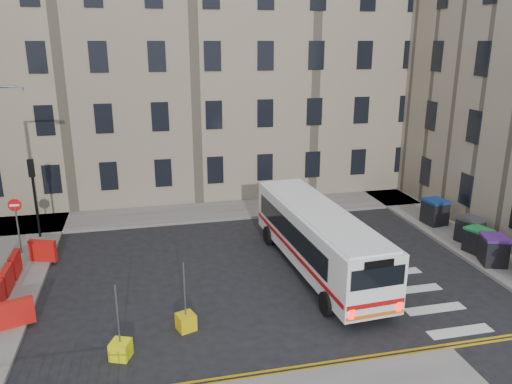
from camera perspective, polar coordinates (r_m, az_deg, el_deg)
name	(u,v)px	position (r m, az deg, el deg)	size (l,w,h in m)	color
ground	(300,270)	(22.73, 5.06, -8.87)	(120.00, 120.00, 0.00)	black
pavement_north	(157,216)	(29.67, -11.29, -2.67)	(36.00, 3.20, 0.15)	slate
pavement_east	(431,222)	(29.75, 19.36, -3.28)	(2.40, 26.00, 0.15)	slate
terrace_north	(129,60)	(34.93, -14.26, 14.40)	(38.30, 10.80, 17.20)	gray
traffic_light_nw	(33,186)	(27.38, -24.09, 0.62)	(0.28, 0.22, 4.10)	black
no_entry_north	(16,215)	(25.84, -25.73, -2.36)	(0.60, 0.08, 3.00)	#595B5E
roadworks_barriers	(17,279)	(22.57, -25.69, -8.97)	(1.66, 6.26, 1.00)	red
bus	(318,236)	(22.16, 7.07, -5.06)	(3.07, 10.45, 2.80)	white
wheelie_bin_b	(494,250)	(25.03, 25.52, -6.00)	(1.38, 1.48, 1.33)	black
wheelie_bin_c	(478,240)	(26.09, 24.01, -5.05)	(1.21, 1.31, 1.20)	black
wheelie_bin_d	(470,230)	(27.21, 23.25, -3.98)	(1.31, 1.41, 1.28)	black
wheelie_bin_e	(435,212)	(29.19, 19.76, -2.11)	(1.22, 1.36, 1.37)	black
bollard_yellow	(121,350)	(17.45, -15.20, -17.00)	(0.60, 0.60, 0.60)	#EAF40D
bollard_chevron	(186,322)	(18.46, -8.00, -14.48)	(0.60, 0.60, 0.60)	#DCB80C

